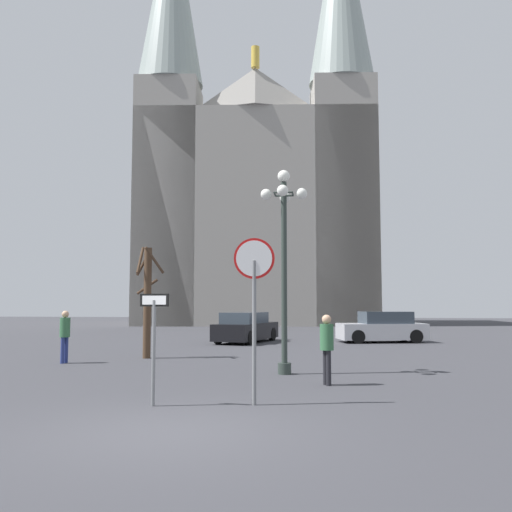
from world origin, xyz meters
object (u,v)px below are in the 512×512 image
at_px(bare_tree, 147,298).
at_px(parked_car_near_silver, 382,328).
at_px(pedestrian_walking, 65,331).
at_px(stop_sign, 254,287).
at_px(pedestrian_standing, 327,343).
at_px(one_way_arrow_sign, 154,335).
at_px(parked_car_far_black, 246,328).
at_px(street_lamp, 284,245).
at_px(cathedral, 256,184).

relative_size(bare_tree, parked_car_near_silver, 0.89).
bearing_deg(pedestrian_walking, stop_sign, -43.12).
xyz_separation_m(bare_tree, pedestrian_standing, (6.10, -5.52, -1.07)).
xyz_separation_m(one_way_arrow_sign, parked_car_far_black, (-0.39, 16.26, -0.64)).
bearing_deg(parked_car_near_silver, parked_car_far_black, -173.19).
bearing_deg(stop_sign, bare_tree, 119.87).
xyz_separation_m(street_lamp, parked_car_near_silver, (3.96, 12.23, -2.79)).
relative_size(cathedral, parked_car_near_silver, 8.87).
xyz_separation_m(parked_car_near_silver, parked_car_far_black, (-6.52, -0.78, -0.01)).
bearing_deg(bare_tree, pedestrian_walking, -139.51).
bearing_deg(bare_tree, cathedral, 89.10).
bearing_deg(pedestrian_standing, parked_car_far_black, 105.41).
height_order(one_way_arrow_sign, bare_tree, bare_tree).
distance_m(bare_tree, parked_car_near_silver, 12.46).
height_order(street_lamp, pedestrian_standing, street_lamp).
relative_size(one_way_arrow_sign, parked_car_far_black, 0.44).
relative_size(cathedral, stop_sign, 12.22).
bearing_deg(cathedral, parked_car_near_silver, -68.17).
xyz_separation_m(parked_car_far_black, pedestrian_standing, (3.67, -13.30, 0.31)).
height_order(cathedral, parked_car_far_black, cathedral).
distance_m(stop_sign, street_lamp, 4.68).
xyz_separation_m(stop_sign, street_lamp, (0.30, 4.50, 1.26)).
xyz_separation_m(street_lamp, bare_tree, (-4.99, 3.67, -1.42)).
bearing_deg(cathedral, street_lamp, -82.29).
bearing_deg(bare_tree, pedestrian_standing, -42.16).
xyz_separation_m(stop_sign, pedestrian_walking, (-6.80, 6.37, -1.22)).
bearing_deg(stop_sign, pedestrian_standing, 62.05).
bearing_deg(one_way_arrow_sign, pedestrian_walking, 126.43).
distance_m(one_way_arrow_sign, street_lamp, 5.70).
relative_size(bare_tree, parked_car_far_black, 0.82).
bearing_deg(pedestrian_standing, cathedral, 99.07).
bearing_deg(stop_sign, parked_car_far_black, 98.07).
xyz_separation_m(cathedral, parked_car_near_silver, (8.49, -21.19, -11.78)).
height_order(stop_sign, one_way_arrow_sign, stop_sign).
bearing_deg(parked_car_far_black, parked_car_near_silver, 6.81).
xyz_separation_m(cathedral, parked_car_far_black, (1.96, -21.96, -11.79)).
bearing_deg(street_lamp, cathedral, 97.71).
height_order(stop_sign, parked_car_far_black, stop_sign).
xyz_separation_m(parked_car_far_black, pedestrian_walking, (-4.54, -9.58, 0.32)).
bearing_deg(pedestrian_standing, one_way_arrow_sign, -137.88).
relative_size(street_lamp, parked_car_near_silver, 1.28).
relative_size(street_lamp, parked_car_far_black, 1.18).
distance_m(one_way_arrow_sign, parked_car_far_black, 16.28).
xyz_separation_m(street_lamp, pedestrian_walking, (-7.09, 1.87, -2.48)).
relative_size(stop_sign, parked_car_near_silver, 0.73).
relative_size(stop_sign, bare_tree, 0.82).
bearing_deg(bare_tree, stop_sign, -60.13).
bearing_deg(bare_tree, parked_car_far_black, 72.66).
relative_size(parked_car_far_black, pedestrian_walking, 2.85).
bearing_deg(cathedral, stop_sign, -83.64).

